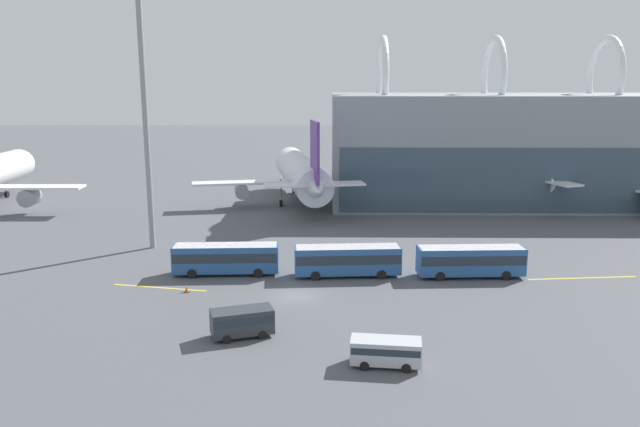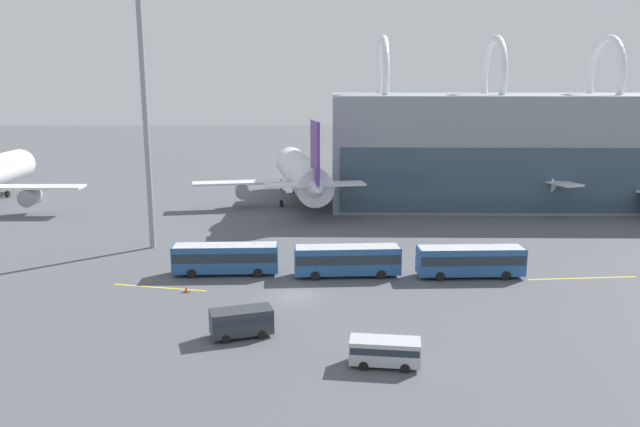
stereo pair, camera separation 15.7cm
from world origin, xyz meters
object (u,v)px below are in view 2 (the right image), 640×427
Objects in this scene: shuttle_bus_1 at (347,259)px; service_van_foreground at (241,320)px; shuttle_bus_2 at (470,260)px; traffic_cone_0 at (186,289)px; shuttle_bus_0 at (226,257)px; service_van_crossing at (385,350)px; floodlight_mast at (144,100)px; airliner_at_gate_far at (302,174)px; airliner_parked_remote at (615,178)px.

service_van_foreground is (-9.02, -15.88, -0.55)m from shuttle_bus_1.
shuttle_bus_2 is 16.11× the size of traffic_cone_0.
service_van_crossing is (15.10, -21.51, -0.69)m from shuttle_bus_0.
service_van_crossing is (2.15, -21.03, -0.69)m from shuttle_bus_1.
traffic_cone_0 is at bearing -64.38° from floodlight_mast.
service_van_crossing is at bearing 177.85° from airliner_at_gate_far.
floodlight_mast reaches higher than shuttle_bus_2.
shuttle_bus_2 is (-31.32, -37.08, -2.82)m from airliner_parked_remote.
shuttle_bus_1 is at bearing 179.15° from airliner_at_gate_far.
shuttle_bus_0 is at bearing -48.64° from service_van_crossing.
traffic_cone_0 is at bearing -165.83° from shuttle_bus_1.
shuttle_bus_0 reaches higher than traffic_cone_0.
shuttle_bus_1 is at bearing -77.85° from service_van_crossing.
shuttle_bus_0 reaches higher than service_van_foreground.
floodlight_mast is at bearing 115.62° from traffic_cone_0.
shuttle_bus_1 reaches higher than service_van_crossing.
shuttle_bus_0 is 25.89m from shuttle_bus_2.
shuttle_bus_1 is 2.10× the size of service_van_foreground.
floodlight_mast is (-10.83, 10.59, 16.13)m from shuttle_bus_0.
airliner_parked_remote is at bearing 35.09° from traffic_cone_0.
shuttle_bus_2 is (25.88, -0.57, 0.00)m from shuttle_bus_0.
service_van_foreground is 12.68m from traffic_cone_0.
service_van_foreground is at bearing -79.43° from shuttle_bus_0.
shuttle_bus_2 is 23.56m from service_van_crossing.
service_van_foreground is 1.02× the size of service_van_crossing.
airliner_parked_remote reaches higher than service_van_crossing.
traffic_cone_0 is at bearing 104.66° from service_van_foreground.
service_van_foreground reaches higher than service_van_crossing.
airliner_parked_remote reaches higher than service_van_foreground.
floodlight_mast is 44.46× the size of traffic_cone_0.
airliner_parked_remote is 6.59× the size of service_van_foreground.
shuttle_bus_2 is at bearing 10.23° from traffic_cone_0.
shuttle_bus_0 is 22.13m from floodlight_mast.
airliner_parked_remote reaches higher than airliner_at_gate_far.
floodlight_mast is 25.35m from traffic_cone_0.
floodlight_mast is at bearing 100.22° from service_van_foreground.
floodlight_mast is at bearing -179.43° from airliner_parked_remote.
service_van_foreground is at bearing -56.85° from traffic_cone_0.
shuttle_bus_0 is 12.95m from shuttle_bus_1.
shuttle_bus_0 is at bearing 62.65° from traffic_cone_0.
shuttle_bus_0 is at bearing -167.74° from airliner_parked_remote.
shuttle_bus_1 is 21.15m from service_van_crossing.
airliner_at_gate_far is 3.19× the size of shuttle_bus_2.
airliner_parked_remote is 3.14× the size of shuttle_bus_1.
shuttle_bus_0 is 1.00× the size of shuttle_bus_1.
airliner_parked_remote is 3.15× the size of shuttle_bus_0.
shuttle_bus_0 is 0.36× the size of floodlight_mast.
floodlight_mast is at bearing 136.97° from airliner_at_gate_far.
airliner_parked_remote is (50.67, -1.18, -0.37)m from airliner_at_gate_far.
service_van_foreground is (-21.96, -15.79, -0.55)m from shuttle_bus_2.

